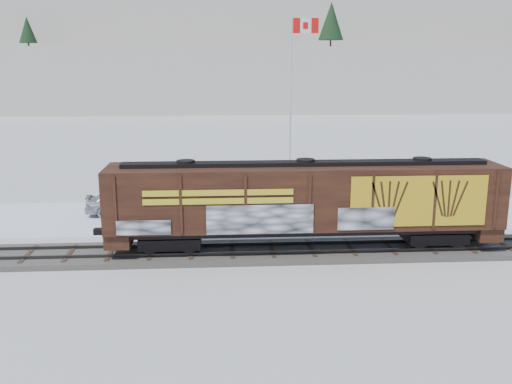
{
  "coord_description": "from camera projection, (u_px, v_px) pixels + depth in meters",
  "views": [
    {
      "loc": [
        -0.54,
        -27.18,
        9.52
      ],
      "look_at": [
        1.39,
        3.0,
        2.55
      ],
      "focal_mm": 40.0,
      "sensor_mm": 36.0,
      "label": 1
    }
  ],
  "objects": [
    {
      "name": "hillside",
      "position": [
        220.0,
        43.0,
        161.32
      ],
      "size": [
        360.0,
        110.0,
        93.0
      ],
      "color": "white",
      "rests_on": "ground"
    },
    {
      "name": "car_white",
      "position": [
        301.0,
        202.0,
        36.13
      ],
      "size": [
        4.64,
        2.08,
        1.48
      ],
      "primitive_type": "imported",
      "rotation": [
        0.0,
        0.0,
        1.45
      ],
      "color": "silver",
      "rests_on": "parking_strip"
    },
    {
      "name": "hopper_railcar",
      "position": [
        305.0,
        199.0,
        28.18
      ],
      "size": [
        19.36,
        3.06,
        4.32
      ],
      "color": "black",
      "rests_on": "rail_track"
    },
    {
      "name": "car_silver",
      "position": [
        126.0,
        201.0,
        36.09
      ],
      "size": [
        5.19,
        2.52,
        1.71
      ],
      "primitive_type": "imported",
      "rotation": [
        0.0,
        0.0,
        1.67
      ],
      "color": "#B4B6BC",
      "rests_on": "parking_strip"
    },
    {
      "name": "flagpole",
      "position": [
        292.0,
        131.0,
        39.94
      ],
      "size": [
        2.3,
        0.9,
        12.54
      ],
      "color": "silver",
      "rests_on": "ground"
    },
    {
      "name": "parking_strip",
      "position": [
        229.0,
        216.0,
        35.89
      ],
      "size": [
        40.0,
        8.0,
        0.03
      ],
      "primitive_type": "cube",
      "color": "white",
      "rests_on": "ground"
    },
    {
      "name": "car_dark",
      "position": [
        286.0,
        207.0,
        35.38
      ],
      "size": [
        4.5,
        2.26,
        1.25
      ],
      "primitive_type": "imported",
      "rotation": [
        0.0,
        0.0,
        1.45
      ],
      "color": "black",
      "rests_on": "parking_strip"
    },
    {
      "name": "rail_track",
      "position": [
        232.0,
        253.0,
        28.57
      ],
      "size": [
        50.0,
        3.4,
        0.43
      ],
      "color": "#59544C",
      "rests_on": "ground"
    },
    {
      "name": "ground",
      "position": [
        232.0,
        255.0,
        28.6
      ],
      "size": [
        500.0,
        500.0,
        0.0
      ],
      "primitive_type": "plane",
      "color": "white",
      "rests_on": "ground"
    }
  ]
}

